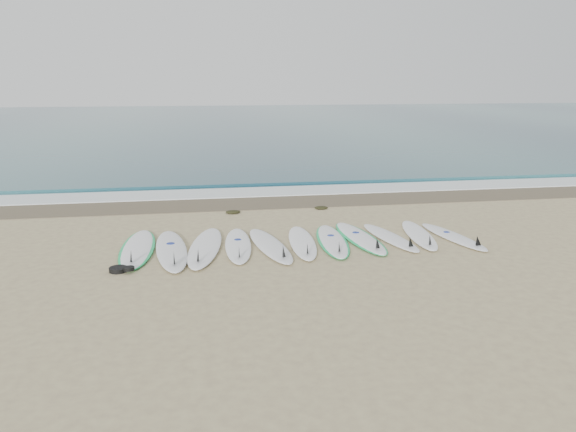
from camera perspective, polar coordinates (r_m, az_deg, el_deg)
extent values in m
plane|color=tan|center=(11.85, 1.32, -2.81)|extent=(120.00, 120.00, 0.00)
cube|color=#22505C|center=(43.83, -6.79, 9.36)|extent=(120.00, 55.00, 0.03)
cube|color=brown|center=(15.77, -1.48, 1.43)|extent=(120.00, 1.80, 0.01)
cube|color=silver|center=(17.12, -2.14, 2.48)|extent=(120.00, 1.40, 0.04)
cube|color=#22505C|center=(18.58, -2.74, 3.47)|extent=(120.00, 1.00, 0.10)
ellipsoid|color=white|center=(11.77, -15.04, -3.17)|extent=(0.62, 2.79, 0.09)
ellipsoid|color=#10BC5D|center=(11.77, -15.04, -3.20)|extent=(0.72, 2.81, 0.06)
cone|color=black|center=(10.76, -15.66, -3.91)|extent=(0.24, 0.30, 0.30)
ellipsoid|color=white|center=(11.51, -11.77, -3.36)|extent=(0.85, 2.95, 0.09)
cone|color=black|center=(10.44, -11.50, -4.16)|extent=(0.27, 0.33, 0.31)
cylinder|color=navy|center=(11.76, -11.85, -2.75)|extent=(0.18, 0.18, 0.01)
ellipsoid|color=white|center=(11.58, -8.40, -3.11)|extent=(1.01, 2.96, 0.09)
cone|color=black|center=(10.52, -9.12, -3.91)|extent=(0.29, 0.34, 0.31)
ellipsoid|color=white|center=(11.65, -5.10, -2.93)|extent=(0.68, 2.60, 0.08)
cone|color=black|center=(10.71, -4.99, -3.61)|extent=(0.23, 0.29, 0.27)
cylinder|color=navy|center=(11.88, -5.13, -2.39)|extent=(0.16, 0.16, 0.01)
ellipsoid|color=white|center=(11.59, -1.87, -2.96)|extent=(0.91, 2.70, 0.09)
cone|color=black|center=(10.66, -0.46, -3.61)|extent=(0.26, 0.31, 0.28)
ellipsoid|color=white|center=(11.80, 1.45, -2.66)|extent=(0.74, 2.59, 0.08)
cone|color=black|center=(10.87, 1.98, -3.30)|extent=(0.24, 0.29, 0.27)
ellipsoid|color=white|center=(11.95, 4.52, -2.49)|extent=(0.78, 2.57, 0.08)
ellipsoid|color=#10BC5D|center=(11.95, 4.52, -2.52)|extent=(0.86, 2.60, 0.06)
cone|color=black|center=(11.03, 5.22, -3.10)|extent=(0.24, 0.29, 0.27)
cylinder|color=navy|center=(12.17, 4.36, -1.98)|extent=(0.16, 0.16, 0.01)
ellipsoid|color=white|center=(12.23, 7.30, -2.17)|extent=(0.74, 2.65, 0.08)
ellipsoid|color=#10BC5D|center=(12.23, 7.30, -2.20)|extent=(0.83, 2.68, 0.06)
cone|color=black|center=(11.34, 9.06, -2.72)|extent=(0.24, 0.30, 0.28)
cylinder|color=navy|center=(12.45, 6.90, -1.67)|extent=(0.16, 0.16, 0.01)
ellipsoid|color=white|center=(12.37, 10.28, -2.13)|extent=(0.85, 2.39, 0.08)
cone|color=black|center=(11.62, 12.33, -2.57)|extent=(0.23, 0.28, 0.25)
ellipsoid|color=white|center=(12.69, 13.14, -1.85)|extent=(0.86, 2.50, 0.08)
cone|color=black|center=(11.82, 14.22, -2.35)|extent=(0.24, 0.29, 0.26)
ellipsoid|color=white|center=(12.75, 16.36, -2.00)|extent=(0.85, 2.39, 0.08)
cone|color=black|center=(12.05, 18.71, -2.40)|extent=(0.24, 0.28, 0.25)
cylinder|color=navy|center=(12.91, 15.81, -1.58)|extent=(0.15, 0.15, 0.01)
ellipsoid|color=black|center=(14.53, -5.62, 0.42)|extent=(0.38, 0.30, 0.07)
ellipsoid|color=black|center=(14.97, 3.38, 0.85)|extent=(0.36, 0.28, 0.07)
cylinder|color=black|center=(10.62, -16.88, -5.22)|extent=(0.32, 0.32, 0.08)
cylinder|color=black|center=(10.48, -15.87, -5.16)|extent=(0.20, 0.20, 0.06)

